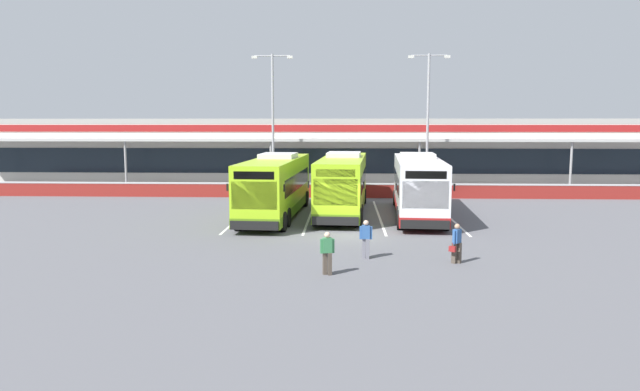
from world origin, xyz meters
TOP-DOWN VIEW (x-y plane):
  - ground_plane at (0.00, 0.00)m, footprint 200.00×200.00m
  - terminal_building at (-0.00, 26.91)m, footprint 70.00×13.00m
  - red_barrier_wall at (0.00, 14.50)m, footprint 60.00×0.40m
  - coach_bus_leftmost at (-4.13, 5.30)m, footprint 3.49×12.28m
  - coach_bus_left_centre at (-0.11, 6.83)m, footprint 3.49×12.28m
  - coach_bus_centre at (4.42, 5.93)m, footprint 3.49×12.28m
  - bay_stripe_far_west at (-6.30, 6.00)m, footprint 0.14×13.00m
  - bay_stripe_west at (-2.10, 6.00)m, footprint 0.14×13.00m
  - bay_stripe_mid_west at (2.10, 6.00)m, footprint 0.14×13.00m
  - bay_stripe_centre at (6.30, 6.00)m, footprint 0.14×13.00m
  - pedestrian_with_handbag at (4.51, -6.00)m, footprint 0.56×0.57m
  - pedestrian_in_dark_coat at (-0.63, -7.98)m, footprint 0.54×0.29m
  - pedestrian_child at (0.90, -5.30)m, footprint 0.54×0.32m
  - lamp_post_west at (-5.73, 17.16)m, footprint 3.24×0.28m
  - lamp_post_centre at (6.54, 17.38)m, footprint 3.24×0.28m

SIDE VIEW (x-z plane):
  - ground_plane at x=0.00m, z-range 0.00..0.00m
  - bay_stripe_far_west at x=-6.30m, z-range 0.00..0.01m
  - bay_stripe_west at x=-2.10m, z-range 0.00..0.01m
  - bay_stripe_mid_west at x=2.10m, z-range 0.00..0.01m
  - bay_stripe_centre at x=6.30m, z-range 0.00..0.01m
  - red_barrier_wall at x=0.00m, z-range 0.01..1.10m
  - pedestrian_with_handbag at x=4.51m, z-range 0.05..1.67m
  - pedestrian_in_dark_coat at x=-0.63m, z-range 0.06..1.68m
  - pedestrian_child at x=0.90m, z-range 0.06..1.68m
  - coach_bus_leftmost at x=-4.13m, z-range -0.10..3.68m
  - coach_bus_left_centre at x=-0.11m, z-range -0.10..3.68m
  - coach_bus_centre at x=4.42m, z-range -0.10..3.68m
  - terminal_building at x=0.00m, z-range 0.01..6.01m
  - lamp_post_west at x=-5.73m, z-range 0.79..11.79m
  - lamp_post_centre at x=6.54m, z-range 0.79..11.79m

